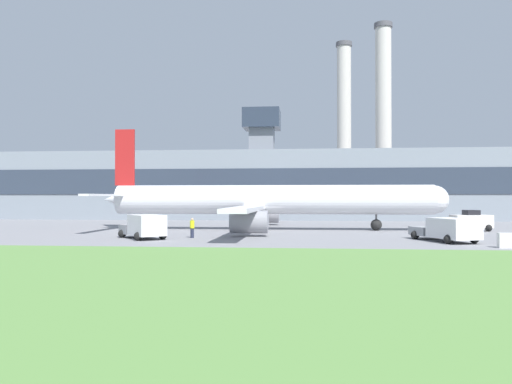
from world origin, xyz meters
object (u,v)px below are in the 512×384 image
Objects in this scene: airplane at (266,201)px; baggage_truck at (144,227)px; fuel_truck at (447,230)px; ground_crew_person at (192,228)px; pushback_tug at (471,221)px.

airplane is 6.86× the size of baggage_truck.
ground_crew_person is at bearing 175.30° from fuel_truck.
pushback_tug is 32.53m from baggage_truck.
airplane is 21.62× the size of ground_crew_person.
baggage_truck reaches higher than ground_crew_person.
airplane is at bearing 63.90° from ground_crew_person.
ground_crew_person is (-20.35, 1.67, -0.08)m from fuel_truck.
airplane reaches higher than baggage_truck.
baggage_truck is at bearing -157.02° from pushback_tug.
baggage_truck is 3.15× the size of ground_crew_person.
airplane reaches higher than pushback_tug.
airplane is 5.37× the size of fuel_truck.
airplane is at bearing 53.76° from baggage_truck.
ground_crew_person is at bearing -156.72° from pushback_tug.
ground_crew_person is (-5.38, -10.99, -2.16)m from airplane.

